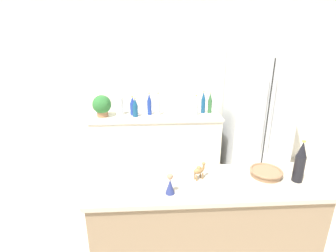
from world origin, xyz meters
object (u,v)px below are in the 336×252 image
Objects in this scene: back_bottle_1 at (149,104)px; back_bottle_4 at (210,103)px; back_bottle_2 at (196,106)px; wine_bottle at (300,162)px; fruit_bowl at (266,172)px; paper_towel_roll at (119,106)px; wise_man_figurine_blue at (170,185)px; potted_plant at (102,105)px; back_bottle_3 at (158,104)px; back_bottle_0 at (135,108)px; camel_figurine at (199,170)px; back_bottle_6 at (203,103)px; back_bottle_5 at (133,106)px; refrigerator at (257,116)px.

back_bottle_4 is (0.90, 0.04, -0.01)m from back_bottle_1.
wine_bottle is (0.47, -1.94, 0.09)m from back_bottle_2.
wine_bottle reaches higher than fruit_bowl.
back_bottle_2 is 0.90× the size of wine_bottle.
back_bottle_4 is (1.34, 0.02, 0.02)m from paper_towel_roll.
paper_towel_roll is at bearing 125.18° from fruit_bowl.
wise_man_figurine_blue is (0.60, -2.15, 0.01)m from paper_towel_roll.
potted_plant is 1.20× the size of paper_towel_roll.
back_bottle_3 is at bearing -6.20° from back_bottle_1.
back_bottle_0 is 2.04× the size of camel_figurine.
back_bottle_0 reaches higher than fruit_bowl.
back_bottle_0 is at bearing -172.39° from back_bottle_6.
back_bottle_1 is at bearing -2.48° from paper_towel_roll.
back_bottle_6 is 2.10m from wine_bottle.
potted_plant reaches higher than back_bottle_0.
back_bottle_1 is 1.09× the size of back_bottle_2.
wise_man_figurine_blue is (-0.74, -2.17, -0.01)m from back_bottle_4.
fruit_bowl is at bearing -58.54° from back_bottle_5.
refrigerator is 5.57× the size of back_bottle_1.
back_bottle_0 is 1.07× the size of fruit_bowl.
fruit_bowl is 0.54m from camel_figurine.
wine_bottle is at bearing -52.19° from paper_towel_roll.
camel_figurine is (1.07, -1.90, -0.02)m from potted_plant.
camel_figurine is at bearing -98.39° from back_bottle_2.
potted_plant is 1.48m from back_bottle_6.
back_bottle_3 is (-1.47, 0.05, 0.19)m from refrigerator.
potted_plant is 0.95× the size of back_bottle_1.
back_bottle_1 is at bearing 115.88° from fruit_bowl.
back_bottle_6 is (0.13, 0.13, 0.01)m from back_bottle_2.
back_bottle_5 is 2.26m from fruit_bowl.
refrigerator reaches higher than wise_man_figurine_blue.
potted_plant is 1.14× the size of back_bottle_0.
fruit_bowl is 1.90× the size of camel_figurine.
back_bottle_3 is at bearing -174.49° from back_bottle_6.
wise_man_figurine_blue is (0.36, -2.05, 0.01)m from back_bottle_0.
potted_plant reaches higher than wise_man_figurine_blue.
back_bottle_5 reaches higher than fruit_bowl.
wise_man_figurine_blue is (-0.24, -0.18, -0.01)m from camel_figurine.
wine_bottle reaches higher than back_bottle_3.
refrigerator is 5.83× the size of potted_plant.
back_bottle_3 reaches higher than back_bottle_1.
refrigerator is at bearing -8.46° from back_bottle_4.
back_bottle_3 is at bearing 90.85° from wise_man_figurine_blue.
back_bottle_6 is at bearing 171.72° from refrigerator.
back_bottle_5 is (-0.24, -0.00, -0.02)m from back_bottle_1.
back_bottle_1 reaches higher than camel_figurine.
back_bottle_1 is 2.14m from wise_man_figurine_blue.
back_bottle_2 reaches higher than back_bottle_5.
wise_man_figurine_blue is at bearing -85.65° from back_bottle_1.
paper_towel_roll is 2.14m from camel_figurine.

